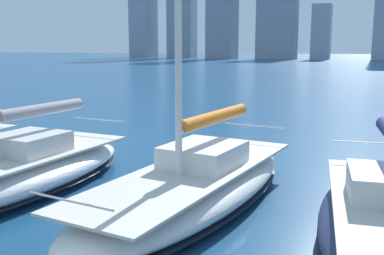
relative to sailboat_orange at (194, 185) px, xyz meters
name	(u,v)px	position (x,y,z in m)	size (l,w,h in m)	color
city_skyline	(345,1)	(2.17, -151.81, 18.47)	(164.72, 23.21, 52.88)	#A1A6B0
sailboat_orange	(194,185)	(0.00, 0.00, 0.00)	(4.28, 9.59, 9.38)	white
sailboat_grey	(18,170)	(4.94, 0.62, 0.06)	(3.55, 8.48, 11.83)	white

